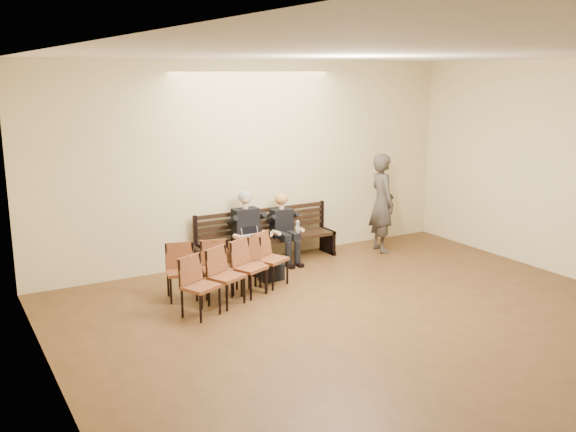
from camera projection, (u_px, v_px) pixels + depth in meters
name	position (u px, v px, depth m)	size (l,w,h in m)	color
ground	(450.00, 366.00, 7.37)	(10.00, 10.00, 0.00)	brown
room_walls	(414.00, 139.00, 7.47)	(8.02, 10.01, 3.51)	beige
bench	(268.00, 250.00, 11.30)	(2.60, 0.90, 0.45)	black
seated_man	(248.00, 231.00, 10.90)	(0.54, 0.75, 1.31)	black
seated_woman	(284.00, 232.00, 11.26)	(0.47, 0.64, 1.08)	black
laptop	(253.00, 238.00, 10.78)	(0.31, 0.24, 0.22)	silver
water_bottle	(298.00, 233.00, 11.15)	(0.07, 0.07, 0.22)	silver
bag	(271.00, 272.00, 10.37)	(0.37, 0.25, 0.27)	black
passerby	(382.00, 196.00, 11.86)	(0.77, 0.51, 2.11)	#39342F
chair_row_front	(238.00, 272.00, 9.42)	(2.05, 0.46, 0.84)	brown
chair_row_back	(217.00, 269.00, 9.61)	(1.48, 0.45, 0.83)	brown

